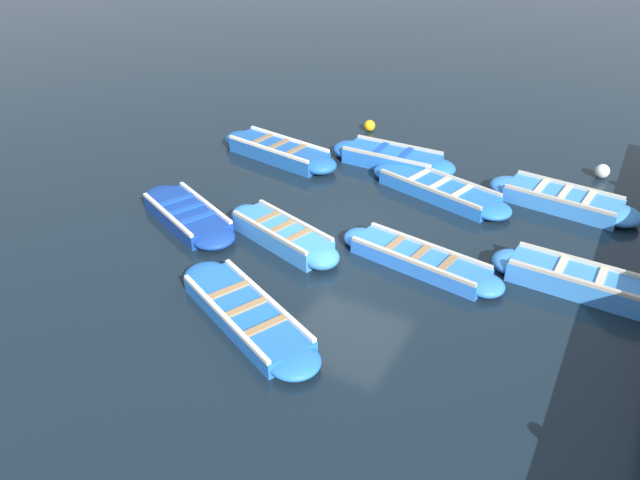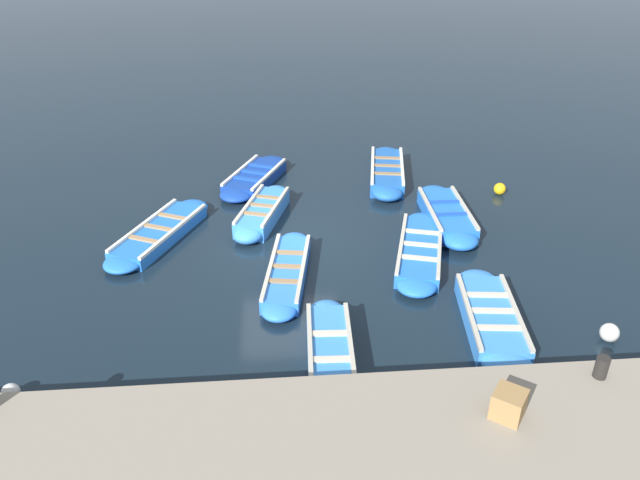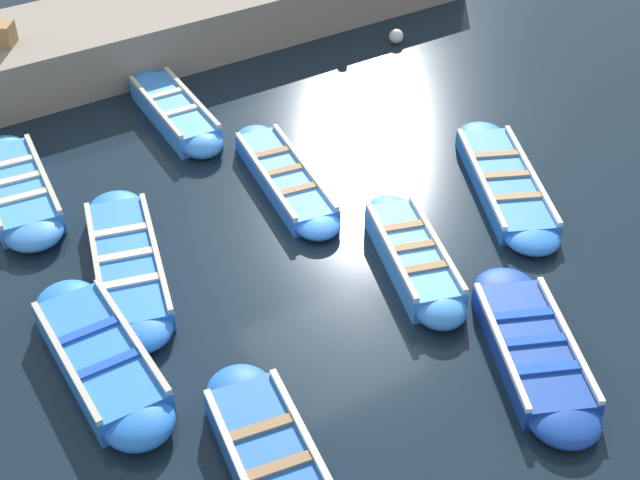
# 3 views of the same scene
# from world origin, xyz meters

# --- Properties ---
(ground_plane) EXTENTS (120.00, 120.00, 0.00)m
(ground_plane) POSITION_xyz_m (0.00, 0.00, 0.00)
(ground_plane) COLOR black
(boat_mid_row) EXTENTS (3.28, 0.90, 0.47)m
(boat_mid_row) POSITION_xyz_m (4.44, 0.59, 0.20)
(boat_mid_row) COLOR #3884E0
(boat_mid_row) RESTS_ON ground
(boat_outer_left) EXTENTS (3.80, 2.40, 0.35)m
(boat_outer_left) POSITION_xyz_m (-0.46, -3.09, 0.15)
(boat_outer_left) COLOR blue
(boat_outer_left) RESTS_ON ground
(boat_inner_gap) EXTENTS (3.85, 1.83, 0.38)m
(boat_inner_gap) POSITION_xyz_m (0.90, 2.99, 0.16)
(boat_inner_gap) COLOR blue
(boat_inner_gap) RESTS_ON ground
(boat_bow_out) EXTENTS (3.50, 1.25, 0.43)m
(boat_bow_out) POSITION_xyz_m (3.58, 3.78, 0.18)
(boat_bow_out) COLOR #3884E0
(boat_bow_out) RESTS_ON ground
(boat_drifting) EXTENTS (3.14, 1.62, 0.46)m
(boat_drifting) POSITION_xyz_m (-1.25, -0.61, 0.20)
(boat_drifting) COLOR #3884E0
(boat_drifting) RESTS_ON ground
(boat_alongside) EXTENTS (3.37, 2.18, 0.37)m
(boat_alongside) POSITION_xyz_m (-3.56, -0.83, 0.16)
(boat_alongside) COLOR navy
(boat_alongside) RESTS_ON ground
(boat_end_of_row) EXTENTS (3.74, 1.44, 0.45)m
(boat_end_of_row) POSITION_xyz_m (-3.57, 3.00, 0.20)
(boat_end_of_row) COLOR #1E59AD
(boat_end_of_row) RESTS_ON ground
(boat_broadside) EXTENTS (3.37, 0.97, 0.45)m
(boat_broadside) POSITION_xyz_m (-0.73, 4.03, 0.20)
(boat_broadside) COLOR blue
(boat_broadside) RESTS_ON ground
(boat_stern_in) EXTENTS (3.55, 1.24, 0.37)m
(boat_stern_in) POSITION_xyz_m (1.58, -0.08, 0.16)
(boat_stern_in) COLOR blue
(boat_stern_in) RESTS_ON ground
(buoy_yellow_far) EXTENTS (0.36, 0.36, 0.36)m
(buoy_yellow_far) POSITION_xyz_m (4.17, 5.86, 0.18)
(buoy_yellow_far) COLOR silver
(buoy_yellow_far) RESTS_ON ground
(buoy_white_drifting) EXTENTS (0.33, 0.33, 0.33)m
(buoy_white_drifting) POSITION_xyz_m (-2.25, 5.93, 0.16)
(buoy_white_drifting) COLOR #EAB214
(buoy_white_drifting) RESTS_ON ground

